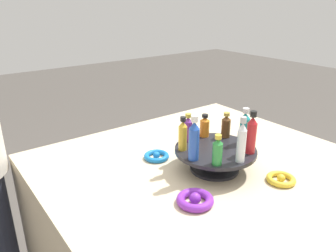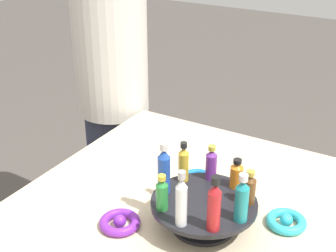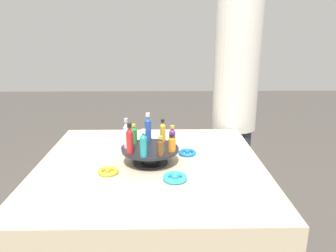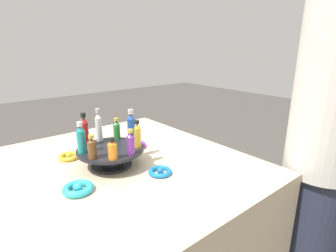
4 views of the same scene
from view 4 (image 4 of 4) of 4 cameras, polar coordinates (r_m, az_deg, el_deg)
The scene contains 16 objects.
party_table at distance 1.36m, azimuth -11.03°, elevation -23.39°, with size 1.10×1.10×0.78m.
display_stand at distance 1.13m, azimuth -12.30°, elevation -6.02°, with size 0.28×0.28×0.08m.
bottle_green at distance 1.21m, azimuth -11.11°, elevation -0.76°, with size 0.03×0.03×0.10m.
bottle_clear at distance 1.20m, azimuth -14.85°, elevation -0.03°, with size 0.03×0.03×0.15m.
bottle_red at distance 1.15m, azimuth -17.69°, elevation -1.05°, with size 0.03×0.03×0.14m.
bottle_teal at distance 1.08m, azimuth -18.39°, elevation -2.68°, with size 0.03×0.03×0.13m.
bottle_brown at distance 1.02m, azimuth -16.21°, elevation -4.58°, with size 0.03×0.03×0.09m.
bottle_orange at distance 1.00m, azimuth -12.00°, elevation -5.00°, with size 0.04×0.04×0.08m.
bottle_purple at distance 1.03m, azimuth -8.12°, elevation -3.66°, with size 0.03×0.03×0.10m.
bottle_gold at distance 1.09m, azimuth -6.67°, elevation -1.94°, with size 0.03×0.03×0.12m.
bottle_blue at distance 1.16m, azimuth -8.01°, elevation -0.21°, with size 0.03×0.03×0.15m.
ribbon_bow_purple at distance 1.32m, azimuth -7.19°, elevation -4.12°, with size 0.11×0.11×0.03m.
ribbon_bow_gold at distance 1.27m, azimuth -20.74°, elevation -6.20°, with size 0.09×0.09×0.03m.
ribbon_bow_teal at distance 0.99m, azimuth -19.01°, elevation -12.71°, with size 0.11×0.11×0.03m.
ribbon_bow_blue at distance 1.06m, azimuth -1.74°, elevation -9.88°, with size 0.09×0.09×0.03m.
person_figure at distance 1.28m, azimuth 31.07°, elevation -2.45°, with size 0.30×0.30×1.77m.
Camera 4 is at (0.94, -0.46, 1.27)m, focal length 28.00 mm.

